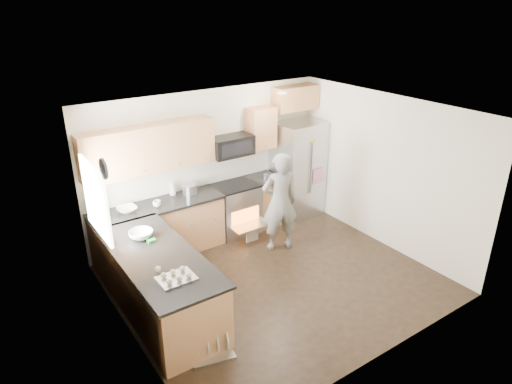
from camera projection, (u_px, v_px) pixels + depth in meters
ground at (275, 280)px, 7.00m from camera, size 4.50×4.50×0.00m
room_shell at (274, 179)px, 6.33m from camera, size 4.54×4.04×2.62m
back_cabinet_run at (186, 194)px, 7.64m from camera, size 4.45×0.64×2.50m
peninsula at (160, 284)px, 6.10m from camera, size 0.96×2.36×1.03m
stove_range at (235, 198)px, 8.20m from camera, size 0.76×0.97×1.79m
refrigerator at (298, 169)px, 8.82m from camera, size 0.94×0.75×1.86m
person at (280, 202)px, 7.58m from camera, size 0.72×0.58×1.72m
dish_rack at (211, 347)px, 5.54m from camera, size 0.60×0.52×0.32m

